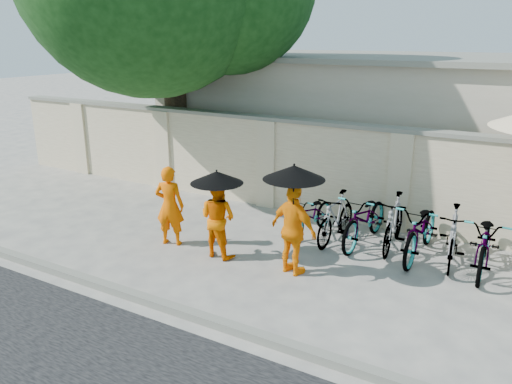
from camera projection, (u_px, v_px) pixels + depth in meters
The scene contains 16 objects.
ground at pixel (232, 266), 8.60m from camera, with size 80.00×80.00×0.00m, color #ACA696.
kerb at pixel (169, 307), 7.18m from camera, with size 40.00×0.16×0.12m, color slate.
compound_wall at pixel (353, 175), 10.48m from camera, with size 20.00×0.30×2.00m, color beige.
building_behind at pixel (440, 124), 12.98m from camera, with size 14.00×6.00×3.20m, color #BCB09C.
monk_left at pixel (170, 206), 9.31m from camera, with size 0.56×0.36×1.52m, color #F05E00.
monk_center at pixel (218, 218), 8.82m from camera, with size 0.70×0.54×1.43m, color #E66400.
parasol_center at pixel (217, 177), 8.50m from camera, with size 0.92×0.92×0.78m.
monk_right at pixel (294, 230), 8.12m from camera, with size 0.90×0.38×1.54m, color orange.
parasol_right at pixel (294, 172), 7.75m from camera, with size 0.99×0.99×1.01m.
bike_0 at pixel (311, 215), 9.80m from camera, with size 0.57×1.62×0.85m, color slate.
bike_1 at pixel (336, 217), 9.52m from camera, with size 0.45×1.60×0.96m, color slate.
bike_2 at pixel (365, 219), 9.38m from camera, with size 0.68×1.94×1.02m, color slate.
bike_3 at pixel (394, 223), 9.17m from camera, with size 0.48×1.70×1.02m, color slate.
bike_4 at pixel (422, 230), 8.82m from camera, with size 0.69×1.97×1.04m, color slate.
bike_5 at pixel (453, 236), 8.57m from camera, with size 0.47×1.66×1.00m, color slate.
bike_6 at pixel (486, 242), 8.29m from camera, with size 0.68×1.95×1.02m, color slate.
Camera 1 is at (4.23, -6.60, 3.80)m, focal length 35.00 mm.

